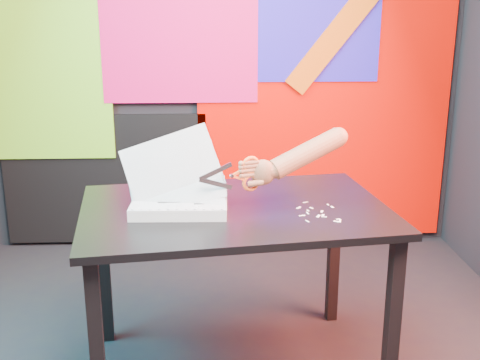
{
  "coord_description": "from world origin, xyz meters",
  "views": [
    {
      "loc": [
        -0.05,
        -2.29,
        1.54
      ],
      "look_at": [
        0.05,
        -0.01,
        0.87
      ],
      "focal_mm": 45.0,
      "sensor_mm": 36.0,
      "label": 1
    }
  ],
  "objects": [
    {
      "name": "room",
      "position": [
        0.0,
        0.0,
        1.35
      ],
      "size": [
        3.01,
        3.01,
        2.71
      ],
      "color": "black",
      "rests_on": "ground"
    },
    {
      "name": "backdrop",
      "position": [
        0.06,
        1.46,
        0.96
      ],
      "size": [
        2.88,
        0.05,
        2.08
      ],
      "color": "#E80900",
      "rests_on": "ground"
    },
    {
      "name": "work_table",
      "position": [
        0.03,
        0.01,
        0.66
      ],
      "size": [
        1.32,
        0.97,
        0.75
      ],
      "rotation": [
        0.0,
        0.0,
        0.13
      ],
      "color": "black",
      "rests_on": "ground"
    },
    {
      "name": "printout_stack",
      "position": [
        -0.19,
        -0.01,
        0.78
      ],
      "size": [
        0.44,
        0.29,
        0.35
      ],
      "rotation": [
        0.0,
        0.0,
        -0.03
      ],
      "color": "white",
      "rests_on": "work_table"
    },
    {
      "name": "scissors",
      "position": [
        0.08,
        -0.01,
        0.89
      ],
      "size": [
        0.24,
        0.09,
        0.15
      ],
      "rotation": [
        0.0,
        0.0,
        0.34
      ],
      "color": "#B2B2B2",
      "rests_on": "printout_stack"
    },
    {
      "name": "hand_forearm",
      "position": [
        0.3,
        0.07,
        0.95
      ],
      "size": [
        0.45,
        0.2,
        0.21
      ],
      "rotation": [
        0.0,
        0.0,
        0.34
      ],
      "color": "#876546",
      "rests_on": "work_table"
    },
    {
      "name": "paper_clippings",
      "position": [
        0.36,
        -0.08,
        0.75
      ],
      "size": [
        0.16,
        0.25,
        0.0
      ],
      "color": "white",
      "rests_on": "work_table"
    }
  ]
}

